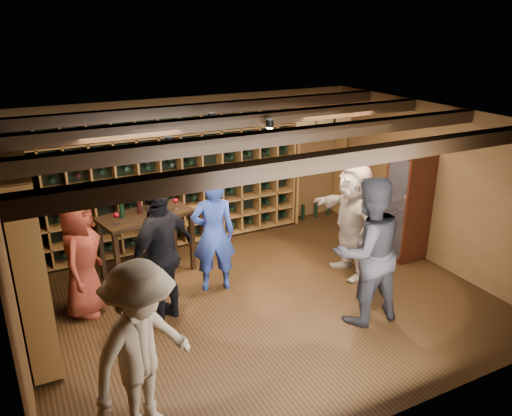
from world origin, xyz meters
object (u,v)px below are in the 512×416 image
man_grey_suit (367,251)px  guest_woman_black (162,254)px  guest_khaki (143,352)px  man_blue_shirt (213,234)px  tasting_table (146,222)px  guest_beige (352,220)px  guest_red_floral (81,257)px  display_cabinet (407,208)px

man_grey_suit → guest_woman_black: bearing=-22.6°
guest_khaki → man_blue_shirt: bearing=23.0°
guest_woman_black → tasting_table: (0.14, 1.28, -0.06)m
guest_woman_black → guest_beige: guest_woman_black is taller
guest_red_floral → display_cabinet: bearing=-69.7°
guest_beige → guest_woman_black: bearing=-84.8°
display_cabinet → guest_beige: (-1.15, -0.08, 0.03)m
display_cabinet → guest_woman_black: bearing=-179.6°
guest_woman_black → guest_khaki: guest_woman_black is taller
man_blue_shirt → display_cabinet: bearing=-173.9°
guest_khaki → guest_beige: (3.61, 1.71, 0.00)m
man_blue_shirt → guest_beige: size_ratio=0.95×
man_blue_shirt → guest_red_floral: man_blue_shirt is taller
guest_woman_black → guest_khaki: (-0.71, -1.76, -0.05)m
guest_khaki → guest_beige: size_ratio=1.00×
man_grey_suit → guest_red_floral: man_grey_suit is taller
guest_red_floral → guest_woman_black: (0.89, -0.64, 0.12)m
display_cabinet → guest_beige: 1.16m
guest_woman_black → display_cabinet: bearing=147.9°
man_grey_suit → guest_khaki: size_ratio=1.09×
guest_red_floral → guest_beige: bearing=-72.9°
guest_red_floral → guest_beige: guest_beige is taller
display_cabinet → tasting_table: bearing=162.2°
guest_khaki → guest_beige: bearing=-6.0°
man_grey_suit → guest_woman_black: size_ratio=1.03×
guest_beige → tasting_table: (-2.76, 1.33, -0.02)m
display_cabinet → guest_beige: size_ratio=0.98×
guest_beige → tasting_table: guest_beige is taller
guest_red_floral → tasting_table: (1.03, 0.64, 0.06)m
guest_woman_black → guest_khaki: bearing=35.5°
man_blue_shirt → guest_woman_black: 1.00m
guest_beige → display_cabinet: bearing=100.1°
man_grey_suit → guest_khaki: 3.07m
guest_red_floral → guest_khaki: 2.40m
display_cabinet → guest_woman_black: 4.05m
man_grey_suit → tasting_table: man_grey_suit is taller
man_grey_suit → man_blue_shirt: bearing=-44.7°
man_grey_suit → guest_red_floral: bearing=-25.3°
guest_red_floral → guest_woman_black: size_ratio=0.87×
man_grey_suit → guest_beige: size_ratio=1.09×
display_cabinet → man_blue_shirt: display_cabinet is taller
display_cabinet → guest_red_floral: display_cabinet is taller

